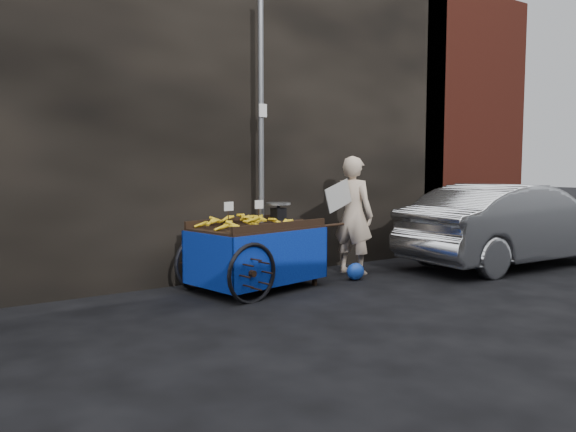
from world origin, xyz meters
TOP-DOWN VIEW (x-y plane):
  - ground at (0.00, 0.00)m, footprint 80.00×80.00m
  - building_wall at (0.39, 2.60)m, footprint 13.50×2.00m
  - street_pole at (0.30, 1.30)m, footprint 0.12×0.10m
  - banana_cart at (-0.11, 0.83)m, footprint 2.37×1.38m
  - vendor at (1.71, 0.95)m, footprint 0.96×0.75m
  - plastic_bag at (1.40, 0.53)m, footprint 0.27×0.22m
  - parked_car at (4.34, 0.00)m, footprint 4.15×1.66m

SIDE VIEW (x-z plane):
  - ground at x=0.00m, z-range 0.00..0.00m
  - plastic_bag at x=1.40m, z-range 0.00..0.25m
  - parked_car at x=4.34m, z-range 0.00..1.34m
  - banana_cart at x=-0.11m, z-range 0.14..1.35m
  - vendor at x=1.71m, z-range 0.00..1.78m
  - street_pole at x=0.30m, z-range 0.01..4.01m
  - building_wall at x=0.39m, z-range 0.00..5.00m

